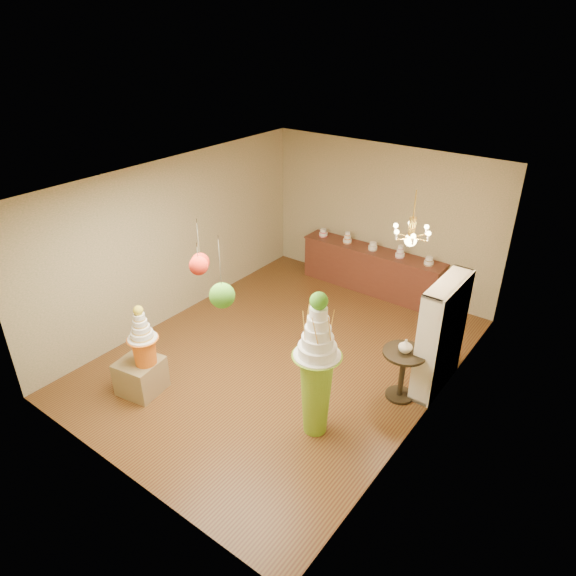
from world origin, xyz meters
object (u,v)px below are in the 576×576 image
Objects in this scene: pedestal_green at (316,377)px; round_table at (403,368)px; sideboard at (371,269)px; pedestal_orange at (146,359)px.

round_table is at bearing 64.90° from pedestal_green.
pedestal_green is 0.72× the size of sideboard.
round_table is at bearing 35.26° from pedestal_orange.
pedestal_orange reaches higher than sideboard.
pedestal_orange is (-2.48, -0.84, -0.29)m from pedestal_green.
pedestal_orange is 1.86× the size of round_table.
pedestal_green reaches higher than pedestal_orange.
pedestal_green is 1.54m from round_table.
pedestal_orange is 3.81m from round_table.
pedestal_green is at bearing -71.17° from sideboard.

